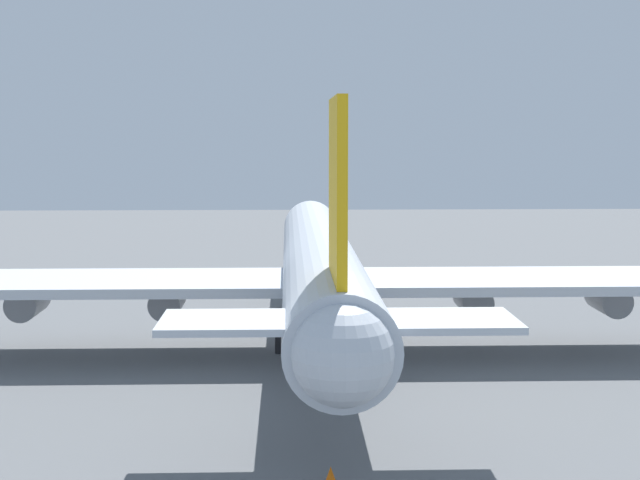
{
  "coord_description": "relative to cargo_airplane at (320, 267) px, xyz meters",
  "views": [
    {
      "loc": [
        -73.62,
        2.51,
        16.19
      ],
      "look_at": [
        0.0,
        0.0,
        8.08
      ],
      "focal_mm": 54.62,
      "sensor_mm": 36.0,
      "label": 1
    }
  ],
  "objects": [
    {
      "name": "safety_cone_nose",
      "position": [
        30.25,
        0.11,
        -5.68
      ],
      "size": [
        0.53,
        0.53,
        0.76
      ],
      "primitive_type": "cone",
      "color": "orange",
      "rests_on": "ground_plane"
    },
    {
      "name": "ground_plane",
      "position": [
        0.55,
        0.0,
        -6.06
      ],
      "size": [
        264.02,
        264.02,
        0.0
      ],
      "primitive_type": "plane",
      "color": "slate"
    },
    {
      "name": "safety_cone_tail",
      "position": [
        -29.16,
        0.51,
        -5.71
      ],
      "size": [
        0.49,
        0.49,
        0.7
      ],
      "primitive_type": "cone",
      "color": "orange",
      "rests_on": "ground_plane"
    },
    {
      "name": "cargo_airplane",
      "position": [
        0.0,
        0.0,
        0.0
      ],
      "size": [
        66.01,
        58.95,
        17.95
      ],
      "color": "silver",
      "rests_on": "ground_plane"
    }
  ]
}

